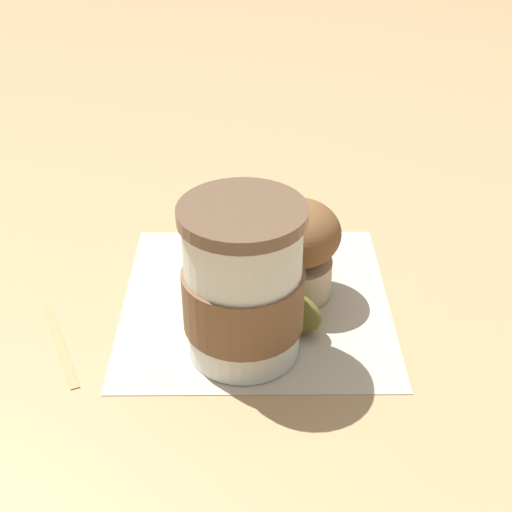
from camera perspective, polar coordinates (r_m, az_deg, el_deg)
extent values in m
plane|color=tan|center=(0.60, 0.00, -3.67)|extent=(3.00, 3.00, 0.00)
cube|color=beige|center=(0.60, 0.00, -3.62)|extent=(0.26, 0.26, 0.00)
cylinder|color=silver|center=(0.52, -1.04, -2.55)|extent=(0.09, 0.09, 0.11)
cylinder|color=brown|center=(0.49, -1.11, 3.39)|extent=(0.09, 0.09, 0.01)
cylinder|color=brown|center=(0.53, -1.03, -3.35)|extent=(0.09, 0.09, 0.05)
cylinder|color=beige|center=(0.61, 3.19, -1.60)|extent=(0.06, 0.06, 0.03)
ellipsoid|color=brown|center=(0.58, 3.32, 1.87)|extent=(0.07, 0.07, 0.05)
ellipsoid|color=#D6CC4C|center=(0.64, -3.37, 0.32)|extent=(0.06, 0.04, 0.03)
ellipsoid|color=#D6CC4C|center=(0.59, -1.39, -2.31)|extent=(0.07, 0.05, 0.03)
ellipsoid|color=brown|center=(0.57, 2.91, -4.32)|extent=(0.06, 0.06, 0.03)
cube|color=tan|center=(0.58, -15.42, -6.73)|extent=(0.11, 0.03, 0.00)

